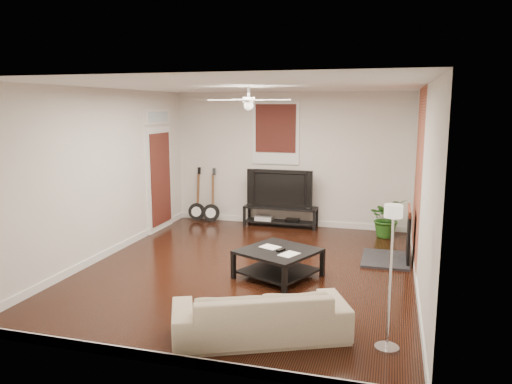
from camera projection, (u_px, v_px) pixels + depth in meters
The scene contains 14 objects.
room at pixel (249, 180), 7.41m from camera, with size 5.01×6.01×2.81m.
brick_accent at pixel (418, 178), 7.69m from camera, with size 0.02×2.20×2.80m, color #9D4932.
fireplace at pixel (396, 234), 7.93m from camera, with size 0.80×1.10×0.92m, color black.
window_back at pixel (276, 133), 10.21m from camera, with size 1.00×0.06×1.30m, color black.
door_left at pixel (160, 169), 9.90m from camera, with size 0.08×1.00×2.50m, color white.
tv_stand at pixel (280, 216), 10.29m from camera, with size 1.54×0.41×0.43m, color black.
tv at pixel (281, 188), 10.20m from camera, with size 1.38×0.18×0.79m, color black.
coffee_table at pixel (278, 263), 7.23m from camera, with size 1.00×1.00×0.42m, color black.
sofa at pixel (260, 313), 5.34m from camera, with size 1.90×0.74×0.56m, color tan.
floor_lamp at pixel (390, 278), 4.98m from camera, with size 0.26×0.26×1.55m, color silver, non-canonical shape.
potted_plant at pixel (387, 218), 9.45m from camera, with size 0.68×0.59×0.76m, color #245919.
guitar_left at pixel (196, 194), 10.70m from camera, with size 0.37×0.26×1.20m, color black, non-canonical shape.
guitar_right at pixel (211, 195), 10.58m from camera, with size 0.37×0.26×1.20m, color black, non-canonical shape.
ceiling_fan at pixel (249, 100), 7.21m from camera, with size 1.24×1.24×0.32m, color white, non-canonical shape.
Camera 1 is at (2.10, -7.03, 2.51)m, focal length 34.28 mm.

